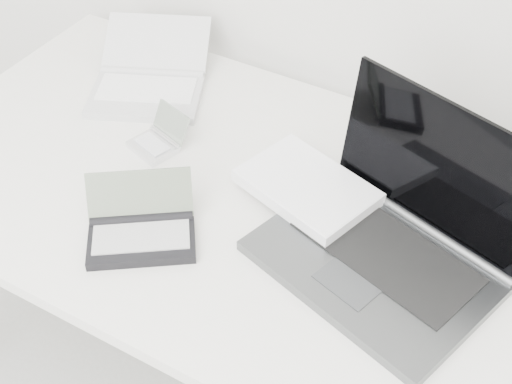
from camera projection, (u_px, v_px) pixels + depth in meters
The scene contains 5 objects.
desk at pixel (279, 224), 1.41m from camera, with size 1.60×0.80×0.73m.
laptop_large at pixel (371, 225), 1.29m from camera, with size 0.57×0.42×0.27m.
netbook_open_white at pixel (149, 80), 1.66m from camera, with size 0.36×0.39×0.09m.
pda_silver at pixel (158, 140), 1.51m from camera, with size 0.12×0.13×0.07m.
palmtop_charcoal at pixel (141, 230), 1.31m from camera, with size 0.25×0.24×0.10m.
Camera 1 is at (0.45, 0.67, 1.70)m, focal length 50.00 mm.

